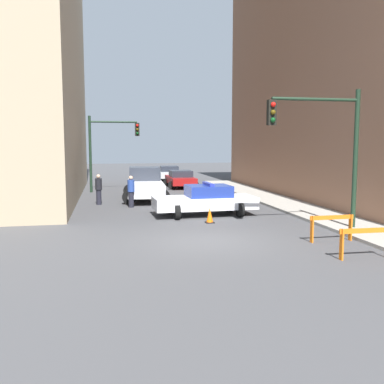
# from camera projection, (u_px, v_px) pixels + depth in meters

# --- Properties ---
(ground_plane) EXTENTS (120.00, 120.00, 0.00)m
(ground_plane) POSITION_uv_depth(u_px,v_px,m) (207.00, 240.00, 14.69)
(ground_plane) COLOR #424244
(sidewalk_right) EXTENTS (2.40, 44.00, 0.12)m
(sidewalk_right) POSITION_uv_depth(u_px,v_px,m) (369.00, 231.00, 15.89)
(sidewalk_right) COLOR #9E998E
(sidewalk_right) RESTS_ON ground_plane
(traffic_light_near) EXTENTS (3.64, 0.35, 5.20)m
(traffic_light_near) POSITION_uv_depth(u_px,v_px,m) (328.00, 138.00, 15.84)
(traffic_light_near) COLOR black
(traffic_light_near) RESTS_ON sidewalk_right
(traffic_light_far) EXTENTS (3.44, 0.35, 5.20)m
(traffic_light_far) POSITION_uv_depth(u_px,v_px,m) (106.00, 143.00, 29.22)
(traffic_light_far) COLOR black
(traffic_light_far) RESTS_ON ground_plane
(police_car) EXTENTS (4.76, 2.47, 1.52)m
(police_car) POSITION_uv_depth(u_px,v_px,m) (205.00, 200.00, 19.79)
(police_car) COLOR white
(police_car) RESTS_ON ground_plane
(white_truck) EXTENTS (2.85, 5.51, 1.90)m
(white_truck) POSITION_uv_depth(u_px,v_px,m) (145.00, 184.00, 25.42)
(white_truck) COLOR silver
(white_truck) RESTS_ON ground_plane
(parked_car_near) EXTENTS (2.28, 4.30, 1.31)m
(parked_car_near) POSITION_uv_depth(u_px,v_px,m) (180.00, 179.00, 32.53)
(parked_car_near) COLOR maroon
(parked_car_near) RESTS_ON ground_plane
(parked_car_mid) EXTENTS (2.43, 4.39, 1.31)m
(parked_car_mid) POSITION_uv_depth(u_px,v_px,m) (169.00, 173.00, 39.05)
(parked_car_mid) COLOR silver
(parked_car_mid) RESTS_ON ground_plane
(pedestrian_crossing) EXTENTS (0.39, 0.39, 1.66)m
(pedestrian_crossing) POSITION_uv_depth(u_px,v_px,m) (131.00, 191.00, 22.29)
(pedestrian_crossing) COLOR black
(pedestrian_crossing) RESTS_ON ground_plane
(pedestrian_corner) EXTENTS (0.51, 0.51, 1.66)m
(pedestrian_corner) POSITION_uv_depth(u_px,v_px,m) (99.00, 189.00, 23.27)
(pedestrian_corner) COLOR black
(pedestrian_corner) RESTS_ON ground_plane
(barrier_front) EXTENTS (1.60, 0.19, 0.90)m
(barrier_front) POSITION_uv_depth(u_px,v_px,m) (365.00, 238.00, 12.26)
(barrier_front) COLOR orange
(barrier_front) RESTS_ON ground_plane
(barrier_mid) EXTENTS (1.60, 0.19, 0.90)m
(barrier_mid) POSITION_uv_depth(u_px,v_px,m) (332.00, 224.00, 14.45)
(barrier_mid) COLOR orange
(barrier_mid) RESTS_ON ground_plane
(traffic_cone) EXTENTS (0.36, 0.36, 0.66)m
(traffic_cone) POSITION_uv_depth(u_px,v_px,m) (210.00, 215.00, 17.95)
(traffic_cone) COLOR black
(traffic_cone) RESTS_ON ground_plane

